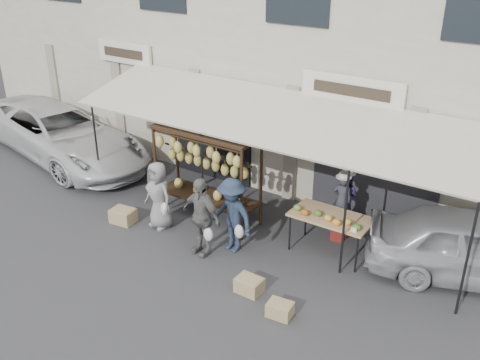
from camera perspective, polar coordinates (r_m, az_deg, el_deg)
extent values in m
plane|color=#2D2D30|center=(11.48, -3.42, -8.52)|extent=(90.00, 90.00, 0.00)
cube|color=beige|center=(15.48, 11.42, 14.04)|extent=(24.00, 6.00, 7.00)
cube|color=#232328|center=(12.66, 14.11, 0.56)|extent=(3.00, 0.10, 2.50)
cube|color=black|center=(14.74, -3.14, 4.84)|extent=(2.60, 0.10, 2.50)
cube|color=silver|center=(12.20, 11.86, 9.38)|extent=(2.40, 0.10, 0.60)
cube|color=silver|center=(16.11, -12.22, 13.12)|extent=(2.00, 0.10, 0.60)
cube|color=#B8B69E|center=(12.06, 2.94, 6.96)|extent=(10.00, 2.34, 0.63)
cylinder|color=black|center=(14.51, -15.02, 3.23)|extent=(0.05, 0.05, 2.30)
cylinder|color=black|center=(12.24, -4.02, -0.08)|extent=(0.05, 0.05, 2.30)
cylinder|color=black|center=(10.67, 11.05, -4.58)|extent=(0.05, 0.05, 2.30)
cylinder|color=black|center=(10.17, 23.04, -7.92)|extent=(0.05, 0.05, 2.30)
cylinder|color=black|center=(13.06, -8.97, 1.10)|extent=(0.07, 0.07, 2.20)
cylinder|color=black|center=(11.64, 0.16, -1.70)|extent=(0.07, 0.07, 2.20)
cylinder|color=black|center=(13.60, -6.70, 2.24)|extent=(0.07, 0.07, 2.20)
cylinder|color=black|center=(12.24, 2.26, -0.30)|extent=(0.07, 0.07, 2.20)
cube|color=black|center=(12.17, -3.67, 5.13)|extent=(2.60, 0.90, 0.07)
cylinder|color=black|center=(11.96, -4.68, 4.11)|extent=(2.50, 0.05, 0.05)
cylinder|color=black|center=(12.47, -2.68, 5.07)|extent=(2.50, 0.05, 0.05)
cylinder|color=black|center=(12.37, -3.60, 2.74)|extent=(2.50, 0.05, 0.05)
cube|color=black|center=(12.83, -3.47, -1.81)|extent=(2.50, 0.80, 0.05)
ellipsoid|color=#D2BE5F|center=(12.72, -8.54, 4.13)|extent=(0.20, 0.18, 0.30)
ellipsoid|color=#D2BE5F|center=(12.65, -7.16, 4.02)|extent=(0.20, 0.18, 0.30)
ellipsoid|color=#D2BE5F|center=(12.38, -6.64, 3.47)|extent=(0.20, 0.18, 0.30)
ellipsoid|color=#D2BE5F|center=(12.32, -5.21, 3.49)|extent=(0.20, 0.18, 0.30)
ellipsoid|color=#D2BE5F|center=(12.04, -4.64, 3.11)|extent=(0.20, 0.18, 0.30)
ellipsoid|color=#D2BE5F|center=(12.00, -3.17, 3.02)|extent=(0.20, 0.18, 0.30)
ellipsoid|color=#D2BE5F|center=(11.74, -2.53, 2.41)|extent=(0.20, 0.18, 0.30)
ellipsoid|color=#D2BE5F|center=(11.71, -1.01, 2.29)|extent=(0.20, 0.18, 0.30)
ellipsoid|color=#D2BE5F|center=(11.43, -0.32, 1.95)|extent=(0.20, 0.18, 0.30)
ellipsoid|color=#D2BE5F|center=(13.09, -7.23, 2.73)|extent=(0.20, 0.18, 0.30)
ellipsoid|color=#D2BE5F|center=(12.92, -6.36, 2.60)|extent=(0.20, 0.18, 0.30)
ellipsoid|color=#D2BE5F|center=(12.76, -5.45, 2.33)|extent=(0.20, 0.18, 0.30)
ellipsoid|color=#D2BE5F|center=(12.60, -4.53, 2.10)|extent=(0.20, 0.18, 0.30)
ellipsoid|color=#D2BE5F|center=(12.46, -3.58, 1.76)|extent=(0.20, 0.18, 0.30)
ellipsoid|color=#D2BE5F|center=(12.31, -2.61, 1.53)|extent=(0.20, 0.18, 0.30)
ellipsoid|color=#D2BE5F|center=(12.18, -1.61, 1.10)|extent=(0.20, 0.18, 0.30)
ellipsoid|color=#D2BE5F|center=(12.04, -0.60, 0.88)|extent=(0.20, 0.18, 0.30)
ellipsoid|color=#D2BE5F|center=(11.89, 0.44, 0.74)|extent=(0.20, 0.18, 0.30)
cube|color=tan|center=(11.43, 9.70, -3.92)|extent=(1.70, 0.90, 0.05)
cylinder|color=black|center=(11.65, 5.32, -5.59)|extent=(0.04, 0.04, 0.85)
cylinder|color=black|center=(11.11, 12.32, -7.76)|extent=(0.04, 0.04, 0.85)
cylinder|color=black|center=(12.22, 7.03, -4.10)|extent=(0.04, 0.04, 0.85)
cylinder|color=black|center=(11.71, 13.74, -6.08)|extent=(0.04, 0.04, 0.85)
ellipsoid|color=#598C33|center=(11.50, 6.15, -2.94)|extent=(0.18, 0.14, 0.14)
ellipsoid|color=#B25919|center=(11.33, 6.91, -3.45)|extent=(0.18, 0.14, 0.14)
ellipsoid|color=#477226|center=(11.33, 8.31, -3.51)|extent=(0.18, 0.14, 0.14)
ellipsoid|color=gold|center=(11.18, 9.39, -4.01)|extent=(0.18, 0.14, 0.14)
ellipsoid|color=orange|center=(11.05, 10.25, -4.45)|extent=(0.18, 0.14, 0.14)
ellipsoid|color=gold|center=(11.11, 11.37, -4.40)|extent=(0.18, 0.14, 0.14)
ellipsoid|color=#477226|center=(10.96, 12.35, -4.93)|extent=(0.18, 0.14, 0.14)
imported|color=#31323C|center=(11.91, 10.81, -2.09)|extent=(0.48, 0.37, 1.16)
imported|color=#21224A|center=(12.06, 11.24, -1.65)|extent=(0.61, 0.50, 1.16)
imported|color=gray|center=(12.44, -8.67, -1.62)|extent=(0.87, 0.64, 1.62)
imported|color=slate|center=(11.30, -4.18, -3.91)|extent=(1.08, 0.55, 1.76)
imported|color=#232F44|center=(11.38, -0.87, -3.81)|extent=(1.19, 0.81, 1.69)
cube|color=maroon|center=(12.28, 10.52, -5.37)|extent=(0.35, 0.35, 0.41)
cube|color=maroon|center=(12.44, 10.93, -4.93)|extent=(0.37, 0.37, 0.44)
cube|color=tan|center=(10.48, 0.99, -11.15)|extent=(0.50, 0.38, 0.30)
cube|color=tan|center=(9.96, 4.28, -13.61)|extent=(0.48, 0.39, 0.27)
cube|color=tan|center=(13.07, -12.36, -3.75)|extent=(0.61, 0.49, 0.33)
imported|color=silver|center=(17.33, -19.01, 6.06)|extent=(5.59, 3.39, 2.18)
imported|color=#A6A6AB|center=(11.54, 23.91, -6.50)|extent=(4.54, 3.03, 1.44)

